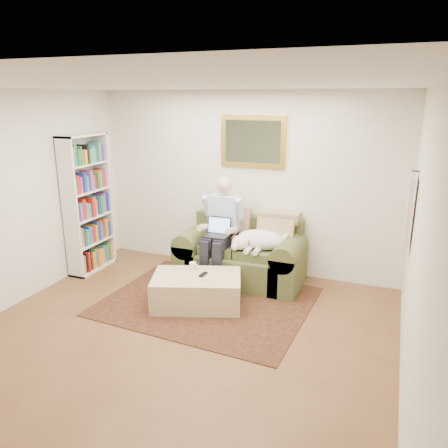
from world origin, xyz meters
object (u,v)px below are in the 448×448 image
Objects in this scene: coffee_mug at (193,266)px; sleeping_dog at (261,240)px; bookshelf at (88,204)px; laptop at (218,231)px; ottoman at (197,290)px; sofa at (241,260)px; seated_man at (219,232)px.

sleeping_dog is at bearing 45.93° from coffee_mug.
bookshelf reaches higher than coffee_mug.
laptop is 0.92m from ottoman.
coffee_mug is at bearing -10.91° from bookshelf.
coffee_mug reaches higher than ottoman.
coffee_mug is (-0.11, -0.56, -0.32)m from laptop.
ottoman is at bearing -14.63° from bookshelf.
bookshelf is at bearing -174.04° from laptop.
sofa is at bearing 64.96° from coffee_mug.
sofa is 1.61× the size of ottoman.
seated_man is 14.52× the size of coffee_mug.
bookshelf is (-2.22, -0.43, 0.70)m from sofa.
coffee_mug is (-0.68, -0.70, -0.22)m from sleeping_dog.
sofa is 1.19× the size of seated_man.
laptop is (-0.26, -0.23, 0.46)m from sofa.
laptop is 0.17× the size of bookshelf.
sleeping_dog is (0.31, -0.09, 0.36)m from sofa.
bookshelf is at bearing 169.09° from coffee_mug.
seated_man is 4.33× the size of laptop.
seated_man is 1.35× the size of ottoman.
sleeping_dog reaches higher than ottoman.
laptop is 1.98m from bookshelf.
sleeping_dog is at bearing 7.13° from seated_man.
seated_man is 0.70m from coffee_mug.
sleeping_dog is 7.11× the size of coffee_mug.
sleeping_dog is 0.66× the size of ottoman.
bookshelf reaches higher than sleeping_dog.
laptop is 0.66m from coffee_mug.
seated_man reaches higher than sleeping_dog.
sofa reaches higher than ottoman.
seated_man reaches higher than ottoman.
coffee_mug is 1.97m from bookshelf.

